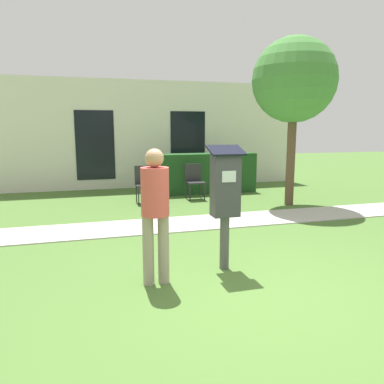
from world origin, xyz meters
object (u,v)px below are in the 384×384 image
Objects in this scene: person_standing at (155,206)px; outdoor_chair_left at (144,181)px; parking_meter at (225,191)px; outdoor_chair_middle at (194,178)px.

person_standing reaches higher than outdoor_chair_left.
outdoor_chair_middle is at bearing 78.10° from parking_meter.
parking_meter is at bearing 27.39° from person_standing.
outdoor_chair_left is at bearing 93.72° from parking_meter.
person_standing is 5.33m from outdoor_chair_middle.
person_standing is 4.88m from outdoor_chair_left.
outdoor_chair_left is at bearing 96.47° from person_standing.
parking_meter is at bearing -63.87° from outdoor_chair_left.
parking_meter is 4.63m from outdoor_chair_left.
outdoor_chair_middle is at bearing 28.13° from outdoor_chair_left.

